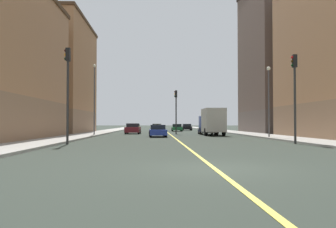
# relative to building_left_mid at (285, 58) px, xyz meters

# --- Properties ---
(ground_plane) EXTENTS (400.00, 400.00, 0.00)m
(ground_plane) POSITION_rel_building_left_mid_xyz_m (-17.08, -38.99, -11.04)
(ground_plane) COLOR #2B332B
(ground_plane) RESTS_ON ground
(sidewalk_left) EXTENTS (3.51, 168.00, 0.15)m
(sidewalk_left) POSITION_rel_building_left_mid_xyz_m (-7.03, 10.01, -10.97)
(sidewalk_left) COLOR #9E9B93
(sidewalk_left) RESTS_ON ground
(sidewalk_right) EXTENTS (3.51, 168.00, 0.15)m
(sidewalk_right) POSITION_rel_building_left_mid_xyz_m (-27.13, 10.01, -10.97)
(sidewalk_right) COLOR #9E9B93
(sidewalk_right) RESTS_ON ground
(lane_center_stripe) EXTENTS (0.16, 154.00, 0.01)m
(lane_center_stripe) POSITION_rel_building_left_mid_xyz_m (-17.08, 10.01, -11.04)
(lane_center_stripe) COLOR #E5D14C
(lane_center_stripe) RESTS_ON ground
(building_left_mid) EXTENTS (10.85, 14.63, 22.07)m
(building_left_mid) POSITION_rel_building_left_mid_xyz_m (0.00, 0.00, 0.00)
(building_left_mid) COLOR brown
(building_left_mid) RESTS_ON ground
(building_right_midblock) EXTENTS (10.85, 17.00, 16.20)m
(building_right_midblock) POSITION_rel_building_left_mid_xyz_m (-34.16, 0.53, -2.93)
(building_right_midblock) COLOR #8F6B4F
(building_right_midblock) RESTS_ON ground
(traffic_light_left_near) EXTENTS (0.40, 0.32, 6.27)m
(traffic_light_left_near) POSITION_rel_building_left_mid_xyz_m (-9.20, -26.05, -7.01)
(traffic_light_left_near) COLOR #2D2D2D
(traffic_light_left_near) RESTS_ON ground
(traffic_light_right_near) EXTENTS (0.40, 0.32, 6.62)m
(traffic_light_right_near) POSITION_rel_building_left_mid_xyz_m (-24.99, -26.05, -6.81)
(traffic_light_right_near) COLOR #2D2D2D
(traffic_light_right_near) RESTS_ON ground
(traffic_light_median_far) EXTENTS (0.40, 0.32, 5.69)m
(traffic_light_median_far) POSITION_rel_building_left_mid_xyz_m (-16.30, -5.00, -7.34)
(traffic_light_median_far) COLOR #2D2D2D
(traffic_light_median_far) RESTS_ON ground
(street_lamp_left_near) EXTENTS (0.36, 0.36, 6.69)m
(street_lamp_left_near) POSITION_rel_building_left_mid_xyz_m (-8.18, -17.38, -6.81)
(street_lamp_left_near) COLOR #4C4C51
(street_lamp_left_near) RESTS_ON ground
(street_lamp_right_near) EXTENTS (0.36, 0.36, 8.08)m
(street_lamp_right_near) POSITION_rel_building_left_mid_xyz_m (-25.98, -9.87, -6.07)
(street_lamp_right_near) COLOR #4C4C51
(street_lamp_right_near) RESTS_ON ground
(car_silver) EXTENTS (1.95, 3.97, 1.24)m
(car_silver) POSITION_rel_building_left_mid_xyz_m (-12.39, -5.75, -10.43)
(car_silver) COLOR silver
(car_silver) RESTS_ON ground
(car_yellow) EXTENTS (2.02, 4.64, 1.31)m
(car_yellow) POSITION_rel_building_left_mid_xyz_m (-18.68, 16.74, -10.39)
(car_yellow) COLOR gold
(car_yellow) RESTS_ON ground
(car_blue) EXTENTS (1.92, 4.50, 1.27)m
(car_blue) POSITION_rel_building_left_mid_xyz_m (-18.73, -13.35, -10.42)
(car_blue) COLOR #23389E
(car_blue) RESTS_ON ground
(car_green) EXTENTS (1.78, 4.18, 1.29)m
(car_green) POSITION_rel_building_left_mid_xyz_m (-15.20, 11.02, -10.42)
(car_green) COLOR #1E6B38
(car_green) RESTS_ON ground
(car_black) EXTENTS (1.88, 3.98, 1.28)m
(car_black) POSITION_rel_building_left_mid_xyz_m (-12.79, 18.42, -10.41)
(car_black) COLOR black
(car_black) RESTS_ON ground
(car_maroon) EXTENTS (2.02, 4.40, 1.40)m
(car_maroon) POSITION_rel_building_left_mid_xyz_m (-22.00, -2.73, -10.37)
(car_maroon) COLOR maroon
(car_maroon) RESTS_ON ground
(box_truck) EXTENTS (2.33, 7.01, 3.13)m
(box_truck) POSITION_rel_building_left_mid_xyz_m (-12.26, -9.06, -9.39)
(box_truck) COLOR navy
(box_truck) RESTS_ON ground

